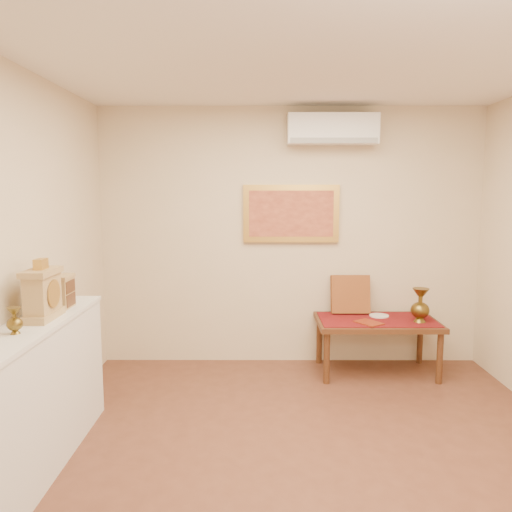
{
  "coord_description": "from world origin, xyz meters",
  "views": [
    {
      "loc": [
        -0.35,
        -3.0,
        1.84
      ],
      "look_at": [
        -0.36,
        1.15,
        1.29
      ],
      "focal_mm": 35.0,
      "sensor_mm": 36.0,
      "label": 1
    }
  ],
  "objects_px": {
    "mantel_clock": "(43,293)",
    "display_ledge": "(25,405)",
    "wooden_chest": "(61,291)",
    "low_table": "(377,326)",
    "brass_urn_tall": "(420,301)"
  },
  "relations": [
    {
      "from": "mantel_clock",
      "to": "display_ledge",
      "type": "bearing_deg",
      "value": -96.81
    },
    {
      "from": "display_ledge",
      "to": "mantel_clock",
      "type": "height_order",
      "value": "mantel_clock"
    },
    {
      "from": "mantel_clock",
      "to": "wooden_chest",
      "type": "distance_m",
      "value": 0.33
    },
    {
      "from": "mantel_clock",
      "to": "wooden_chest",
      "type": "height_order",
      "value": "mantel_clock"
    },
    {
      "from": "wooden_chest",
      "to": "low_table",
      "type": "height_order",
      "value": "wooden_chest"
    },
    {
      "from": "display_ledge",
      "to": "mantel_clock",
      "type": "distance_m",
      "value": 0.72
    },
    {
      "from": "brass_urn_tall",
      "to": "low_table",
      "type": "xyz_separation_m",
      "value": [
        -0.39,
        0.1,
        -0.28
      ]
    },
    {
      "from": "wooden_chest",
      "to": "mantel_clock",
      "type": "bearing_deg",
      "value": -88.01
    },
    {
      "from": "brass_urn_tall",
      "to": "mantel_clock",
      "type": "height_order",
      "value": "mantel_clock"
    },
    {
      "from": "wooden_chest",
      "to": "display_ledge",
      "type": "bearing_deg",
      "value": -92.0
    },
    {
      "from": "display_ledge",
      "to": "wooden_chest",
      "type": "bearing_deg",
      "value": 88.0
    },
    {
      "from": "mantel_clock",
      "to": "wooden_chest",
      "type": "xyz_separation_m",
      "value": [
        -0.01,
        0.33,
        -0.05
      ]
    },
    {
      "from": "brass_urn_tall",
      "to": "display_ledge",
      "type": "relative_size",
      "value": 0.2
    },
    {
      "from": "brass_urn_tall",
      "to": "low_table",
      "type": "relative_size",
      "value": 0.34
    },
    {
      "from": "mantel_clock",
      "to": "wooden_chest",
      "type": "bearing_deg",
      "value": 91.99
    }
  ]
}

